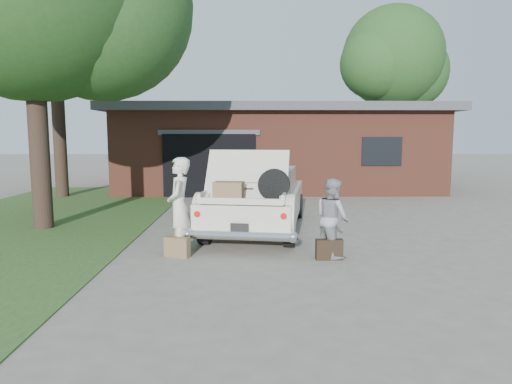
{
  "coord_description": "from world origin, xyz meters",
  "views": [
    {
      "loc": [
        -0.14,
        -7.86,
        2.15
      ],
      "look_at": [
        0.0,
        0.6,
        1.1
      ],
      "focal_mm": 32.0,
      "sensor_mm": 36.0,
      "label": 1
    }
  ],
  "objects": [
    {
      "name": "grass_strip",
      "position": [
        -5.5,
        3.0,
        0.01
      ],
      "size": [
        6.0,
        16.0,
        0.02
      ],
      "primitive_type": "cube",
      "color": "#2D4C1E",
      "rests_on": "ground"
    },
    {
      "name": "woman_right",
      "position": [
        1.35,
        0.07,
        0.71
      ],
      "size": [
        0.76,
        0.84,
        1.41
      ],
      "primitive_type": "imported",
      "rotation": [
        0.0,
        0.0,
        1.97
      ],
      "color": "gray",
      "rests_on": "ground"
    },
    {
      "name": "house",
      "position": [
        0.98,
        11.47,
        1.67
      ],
      "size": [
        12.8,
        7.8,
        3.3
      ],
      "color": "brown",
      "rests_on": "ground"
    },
    {
      "name": "sedan",
      "position": [
        0.07,
        2.45,
        0.72
      ],
      "size": [
        2.63,
        5.13,
        1.87
      ],
      "rotation": [
        0.0,
        0.0,
        -0.16
      ],
      "color": "beige",
      "rests_on": "ground"
    },
    {
      "name": "woman_left",
      "position": [
        -1.4,
        0.34,
        0.88
      ],
      "size": [
        0.43,
        0.65,
        1.76
      ],
      "primitive_type": "imported",
      "rotation": [
        0.0,
        0.0,
        -1.55
      ],
      "color": "silver",
      "rests_on": "ground"
    },
    {
      "name": "ground",
      "position": [
        0.0,
        0.0,
        0.0
      ],
      "size": [
        90.0,
        90.0,
        0.0
      ],
      "primitive_type": "plane",
      "color": "gray",
      "rests_on": "ground"
    },
    {
      "name": "tree_right",
      "position": [
        7.92,
        17.88,
        6.19
      ],
      "size": [
        6.35,
        5.52,
        9.23
      ],
      "color": "#38281E",
      "rests_on": "ground"
    },
    {
      "name": "suitcase_right",
      "position": [
        1.26,
        -0.14,
        0.18
      ],
      "size": [
        0.47,
        0.17,
        0.36
      ],
      "primitive_type": "cube",
      "rotation": [
        0.0,
        0.0,
        0.05
      ],
      "color": "black",
      "rests_on": "ground"
    },
    {
      "name": "suitcase_left",
      "position": [
        -1.41,
        0.08,
        0.18
      ],
      "size": [
        0.48,
        0.31,
        0.36
      ],
      "primitive_type": "cube",
      "rotation": [
        0.0,
        0.0,
        -0.38
      ],
      "color": "brown",
      "rests_on": "ground"
    }
  ]
}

